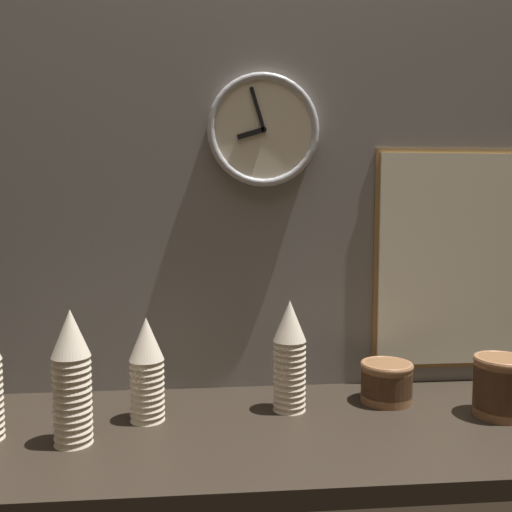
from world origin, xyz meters
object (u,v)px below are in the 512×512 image
Objects in this scene: bowl_stack_far_right at (501,385)px; cup_stack_left at (72,377)px; bowl_stack_right at (386,381)px; cup_stack_center_left at (147,369)px; wall_clock at (263,130)px; cup_stack_center_right at (290,355)px; menu_board at (457,260)px.

cup_stack_left is at bearing -176.24° from bowl_stack_far_right.
bowl_stack_far_right reaches higher than bowl_stack_right.
bowl_stack_far_right is 25.61cm from bowl_stack_right.
wall_clock is (27.87, 18.80, 55.01)cm from cup_stack_center_left.
bowl_stack_right is at bearing -23.45° from wall_clock.
wall_clock is (-4.53, 15.65, 53.64)cm from cup_stack_center_right.
wall_clock is 61.96cm from menu_board.
cup_stack_center_right is 48.53cm from bowl_stack_far_right.
wall_clock is at bearing -179.02° from menu_board.
cup_stack_left is 0.97× the size of wall_clock.
menu_board is (93.63, 30.35, 19.58)cm from cup_stack_left.
cup_stack_center_right is 1.12× the size of cup_stack_center_left.
cup_stack_center_left is 0.40× the size of menu_board.
menu_board is at bearing 89.76° from bowl_stack_far_right.
cup_stack_center_right reaches higher than bowl_stack_right.
cup_stack_center_left is 80.22cm from bowl_stack_far_right.
menu_board reaches higher than cup_stack_center_right.
wall_clock is (41.44, 29.46, 52.96)cm from cup_stack_left.
cup_stack_center_left reaches higher than bowl_stack_far_right.
cup_stack_center_right is at bearing 170.86° from bowl_stack_far_right.
cup_stack_left is 72.86cm from bowl_stack_right.
wall_clock reaches higher than menu_board.
menu_board is (80.06, 19.69, 21.64)cm from cup_stack_center_left.
menu_board is (0.10, 24.20, 26.15)cm from bowl_stack_far_right.
cup_stack_center_right is 56.06cm from wall_clock.
bowl_stack_right is 69.05cm from wall_clock.
cup_stack_center_left is 0.85× the size of cup_stack_left.
cup_stack_center_left is 0.82× the size of wall_clock.
bowl_stack_right is (56.80, 6.25, -6.42)cm from cup_stack_center_left.
cup_stack_left reaches higher than cup_stack_center_right.
bowl_stack_far_right is at bearing -24.92° from bowl_stack_right.
bowl_stack_far_right is 0.48× the size of wall_clock.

